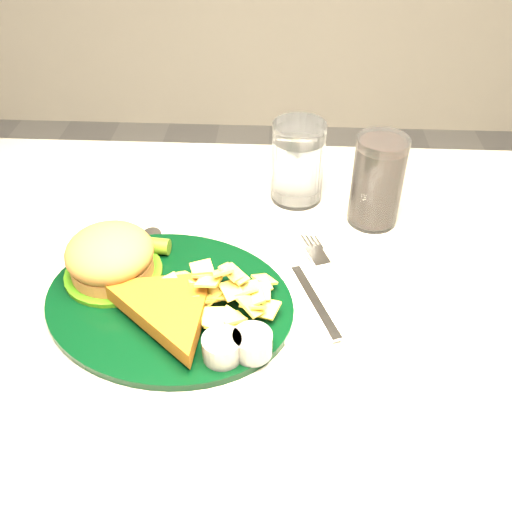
{
  "coord_description": "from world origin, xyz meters",
  "views": [
    {
      "loc": [
        0.06,
        -0.59,
        1.28
      ],
      "look_at": [
        0.03,
        -0.0,
        0.8
      ],
      "focal_mm": 40.0,
      "sensor_mm": 36.0,
      "label": 1
    }
  ],
  "objects_px": {
    "table": "(237,435)",
    "fork_napkin": "(315,295)",
    "dinner_plate": "(167,283)",
    "water_glass": "(298,162)",
    "cola_glass": "(377,181)"
  },
  "relations": [
    {
      "from": "table",
      "to": "cola_glass",
      "type": "relative_size",
      "value": 8.35
    },
    {
      "from": "table",
      "to": "fork_napkin",
      "type": "distance_m",
      "value": 0.4
    },
    {
      "from": "water_glass",
      "to": "table",
      "type": "bearing_deg",
      "value": -112.49
    },
    {
      "from": "table",
      "to": "dinner_plate",
      "type": "xyz_separation_m",
      "value": [
        -0.08,
        -0.05,
        0.41
      ]
    },
    {
      "from": "table",
      "to": "cola_glass",
      "type": "bearing_deg",
      "value": 36.96
    },
    {
      "from": "table",
      "to": "cola_glass",
      "type": "distance_m",
      "value": 0.52
    },
    {
      "from": "dinner_plate",
      "to": "cola_glass",
      "type": "distance_m",
      "value": 0.36
    },
    {
      "from": "dinner_plate",
      "to": "water_glass",
      "type": "xyz_separation_m",
      "value": [
        0.17,
        0.27,
        0.03
      ]
    },
    {
      "from": "dinner_plate",
      "to": "cola_glass",
      "type": "relative_size",
      "value": 2.34
    },
    {
      "from": "table",
      "to": "fork_napkin",
      "type": "height_order",
      "value": "fork_napkin"
    },
    {
      "from": "table",
      "to": "water_glass",
      "type": "height_order",
      "value": "water_glass"
    },
    {
      "from": "dinner_plate",
      "to": "cola_glass",
      "type": "height_order",
      "value": "cola_glass"
    },
    {
      "from": "fork_napkin",
      "to": "dinner_plate",
      "type": "bearing_deg",
      "value": 165.09
    },
    {
      "from": "water_glass",
      "to": "cola_glass",
      "type": "distance_m",
      "value": 0.13
    },
    {
      "from": "water_glass",
      "to": "cola_glass",
      "type": "height_order",
      "value": "cola_glass"
    }
  ]
}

